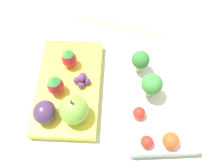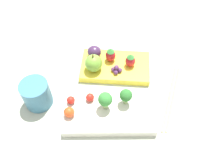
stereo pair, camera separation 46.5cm
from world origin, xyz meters
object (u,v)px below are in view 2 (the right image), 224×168
Objects in this scene: strawberry_1 at (130,60)px; chopsticks_pair at (171,97)px; bento_box_fruit at (115,67)px; strawberry_0 at (111,55)px; broccoli_floret_1 at (126,96)px; grape_cluster at (117,69)px; cherry_tomato_1 at (69,112)px; cherry_tomato_2 at (71,100)px; broccoli_floret_0 at (105,100)px; drinking_cup at (36,94)px; plum at (94,52)px; cherry_tomato_0 at (90,97)px; bento_box_savoury at (108,114)px; apple at (94,63)px.

strawberry_1 is 0.15m from chopsticks_pair.
strawberry_0 is at bearing -44.37° from bento_box_fruit.
grape_cluster is (0.04, -0.10, -0.02)m from broccoli_floret_1.
broccoli_floret_1 is 1.12× the size of strawberry_1.
strawberry_0 reaches higher than grape_cluster.
bento_box_fruit is at bearing -25.60° from chopsticks_pair.
strawberry_1 is (-0.06, 0.01, -0.00)m from strawberry_0.
cherry_tomato_2 is (0.00, -0.04, -0.00)m from cherry_tomato_1.
broccoli_floret_0 reaches higher than drinking_cup.
broccoli_floret_0 reaches higher than cherry_tomato_1.
chopsticks_pair is (-0.22, 0.10, -0.03)m from plum.
cherry_tomato_0 is at bearing -129.28° from cherry_tomato_1.
apple is at bearing -65.87° from bento_box_savoury.
grape_cluster is (0.03, 0.03, -0.01)m from strawberry_1.
apple is at bearing 22.94° from bento_box_fruit.
bento_box_savoury is 1.20× the size of bento_box_fruit.
broccoli_floret_1 is 0.14m from chopsticks_pair.
broccoli_floret_1 reaches higher than strawberry_1.
broccoli_floret_0 is 0.12m from grape_cluster.
strawberry_1 is 0.26m from drinking_cup.
bento_box_fruit is 0.15m from broccoli_floret_0.
grape_cluster reaches higher than bento_box_fruit.
cherry_tomato_0 is at bearing -21.11° from broccoli_floret_0.
apple is (0.01, -0.10, 0.01)m from cherry_tomato_0.
bento_box_fruit is at bearing -71.34° from broccoli_floret_1.
cherry_tomato_1 is 0.10m from drinking_cup.
broccoli_floret_1 is (-0.05, -0.02, -0.00)m from broccoli_floret_0.
cherry_tomato_1 is at bearing 78.36° from apple.
cherry_tomato_2 is (0.14, 0.02, -0.02)m from broccoli_floret_1.
broccoli_floret_0 is 0.18m from drinking_cup.
grape_cluster is at bearing 38.32° from strawberry_1.
broccoli_floret_1 is 0.23× the size of chopsticks_pair.
drinking_cup is 0.35× the size of chopsticks_pair.
plum is (0.11, -0.02, -0.00)m from strawberry_1.
cherry_tomato_0 is at bearing 69.61° from bento_box_fruit.
broccoli_floret_0 is (0.01, 0.14, 0.05)m from bento_box_fruit.
cherry_tomato_2 is 0.28× the size of drinking_cup.
bento_box_fruit is 3.52× the size of apple.
cherry_tomato_2 is 0.51× the size of plum.
drinking_cup reaches higher than cherry_tomato_0.
broccoli_floret_1 is at bearing 21.63° from chopsticks_pair.
cherry_tomato_0 is (0.04, -0.02, -0.02)m from broccoli_floret_0.
plum is at bearing -9.52° from strawberry_0.
apple reaches higher than broccoli_floret_1.
plum is 0.09m from grape_cluster.
cherry_tomato_1 is (0.04, 0.05, 0.00)m from cherry_tomato_0.
broccoli_floret_0 reaches higher than strawberry_1.
cherry_tomato_2 is 0.46× the size of strawberry_0.
apple reaches higher than cherry_tomato_2.
strawberry_1 is (-0.04, -0.00, 0.03)m from bento_box_fruit.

